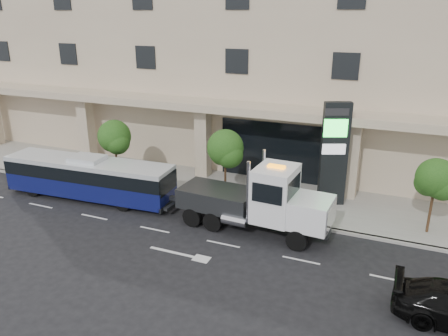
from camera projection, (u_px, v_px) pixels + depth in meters
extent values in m
plane|color=black|center=(234.00, 231.00, 23.35)|extent=(120.00, 120.00, 0.00)
cube|color=gray|center=(263.00, 196.00, 27.67)|extent=(120.00, 6.00, 0.15)
cube|color=gray|center=(247.00, 215.00, 25.06)|extent=(120.00, 0.30, 0.15)
cube|color=tan|center=(309.00, 27.00, 33.45)|extent=(60.00, 15.00, 20.00)
cube|color=tan|center=(274.00, 111.00, 27.51)|extent=(60.00, 2.80, 0.50)
cube|color=black|center=(277.00, 151.00, 29.55)|extent=(8.00, 0.12, 4.00)
cube|color=tan|center=(87.00, 128.00, 33.84)|extent=(0.90, 0.90, 4.90)
cube|color=tan|center=(203.00, 142.00, 30.20)|extent=(0.90, 0.90, 4.90)
cube|color=tan|center=(351.00, 159.00, 26.56)|extent=(0.90, 0.90, 4.90)
cylinder|color=#422B19|center=(117.00, 161.00, 29.59)|extent=(0.14, 0.14, 2.80)
sphere|color=#133D11|center=(114.00, 136.00, 29.01)|extent=(2.20, 2.20, 2.20)
sphere|color=#133D11|center=(117.00, 142.00, 28.82)|extent=(1.65, 1.65, 1.65)
sphere|color=#133D11|center=(113.00, 141.00, 29.43)|extent=(1.54, 1.54, 1.54)
cylinder|color=#422B19|center=(225.00, 176.00, 26.66)|extent=(0.14, 0.14, 2.94)
sphere|color=#133D11|center=(225.00, 148.00, 26.05)|extent=(2.20, 2.20, 2.20)
sphere|color=#133D11|center=(229.00, 155.00, 25.86)|extent=(1.65, 1.65, 1.65)
sphere|color=#133D11|center=(222.00, 153.00, 26.48)|extent=(1.54, 1.54, 1.54)
cylinder|color=#422B19|center=(431.00, 208.00, 22.51)|extent=(0.14, 0.14, 2.73)
sphere|color=#133D11|center=(436.00, 178.00, 21.95)|extent=(2.00, 2.00, 2.00)
sphere|color=#133D11|center=(443.00, 186.00, 21.75)|extent=(1.50, 1.50, 1.50)
sphere|color=#133D11|center=(428.00, 183.00, 22.36)|extent=(1.40, 1.40, 1.40)
cylinder|color=black|center=(33.00, 190.00, 27.63)|extent=(0.92, 0.33, 0.91)
cylinder|color=black|center=(53.00, 179.00, 29.33)|extent=(0.92, 0.33, 0.91)
cylinder|color=black|center=(123.00, 204.00, 25.59)|extent=(0.92, 0.33, 0.91)
cylinder|color=black|center=(139.00, 192.00, 27.29)|extent=(0.92, 0.33, 0.91)
cube|color=#0F1452|center=(90.00, 185.00, 27.21)|extent=(11.02, 2.92, 1.09)
cube|color=black|center=(88.00, 171.00, 26.89)|extent=(11.02, 2.95, 0.82)
cube|color=silver|center=(87.00, 163.00, 26.70)|extent=(11.02, 2.92, 0.27)
cube|color=silver|center=(87.00, 158.00, 26.61)|extent=(2.08, 1.57, 0.27)
cube|color=#2D3033|center=(22.00, 182.00, 29.04)|extent=(0.27, 2.28, 0.27)
cube|color=#2D3033|center=(168.00, 204.00, 25.68)|extent=(0.27, 2.28, 0.27)
cube|color=#2D3033|center=(253.00, 217.00, 23.22)|extent=(8.23, 1.42, 0.39)
cube|color=white|center=(311.00, 212.00, 21.62)|extent=(2.05, 2.32, 1.45)
cube|color=silver|center=(331.00, 216.00, 21.22)|extent=(0.19, 1.93, 1.16)
cube|color=white|center=(275.00, 193.00, 22.19)|extent=(2.06, 2.51, 2.79)
cube|color=black|center=(293.00, 188.00, 21.66)|extent=(0.22, 2.12, 1.16)
cylinder|color=silver|center=(248.00, 193.00, 21.64)|extent=(0.18, 0.18, 3.28)
cylinder|color=silver|center=(263.00, 179.00, 23.44)|extent=(0.18, 0.18, 3.28)
cube|color=#2D3033|center=(218.00, 198.00, 23.83)|extent=(4.17, 2.54, 1.06)
cube|color=#2D3033|center=(182.00, 200.00, 24.97)|extent=(1.55, 0.36, 0.21)
cube|color=#2D3033|center=(174.00, 204.00, 25.34)|extent=(0.34, 1.74, 0.17)
cube|color=orange|center=(276.00, 167.00, 21.70)|extent=(0.88, 0.39, 0.13)
cylinder|color=black|center=(297.00, 240.00, 21.31)|extent=(1.08, 0.37, 1.06)
cylinder|color=black|center=(308.00, 223.00, 23.02)|extent=(1.08, 0.37, 1.06)
cylinder|color=black|center=(213.00, 222.00, 23.22)|extent=(1.08, 0.37, 1.06)
cylinder|color=black|center=(229.00, 207.00, 24.93)|extent=(1.08, 0.37, 1.06)
cylinder|color=black|center=(192.00, 217.00, 23.73)|extent=(1.08, 0.37, 1.06)
cylinder|color=black|center=(210.00, 203.00, 25.44)|extent=(1.08, 0.37, 1.06)
cube|color=black|center=(334.00, 155.00, 25.38)|extent=(1.62, 1.07, 6.18)
cube|color=#26E442|center=(336.00, 128.00, 24.57)|extent=(1.26, 0.57, 1.03)
cube|color=silver|center=(334.00, 149.00, 24.99)|extent=(1.26, 0.57, 0.62)
cube|color=#262628|center=(337.00, 112.00, 24.26)|extent=(1.26, 0.57, 0.41)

